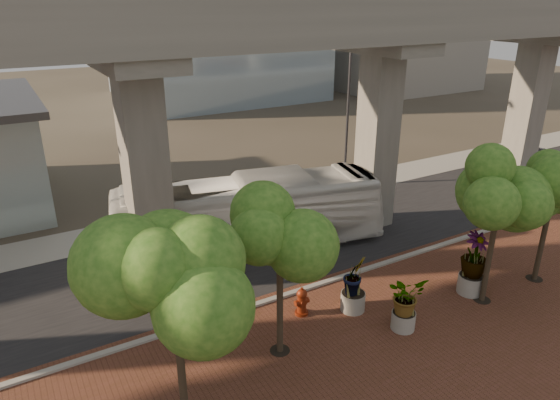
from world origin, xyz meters
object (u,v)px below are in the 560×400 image
fire_hydrant (302,302)px  transit_bus (249,214)px  planter_front (406,298)px  parked_car (522,155)px

fire_hydrant → transit_bus: bearing=82.2°
fire_hydrant → planter_front: (2.77, -2.64, 0.75)m
transit_bus → planter_front: (1.94, -8.69, -0.44)m
transit_bus → fire_hydrant: (-0.83, -6.04, -1.19)m
transit_bus → planter_front: transit_bus is taller
transit_bus → parked_car: transit_bus is taller
parked_car → fire_hydrant: parked_car is taller
fire_hydrant → planter_front: bearing=-43.7°
parked_car → planter_front: bearing=101.6°
parked_car → planter_front: planter_front is taller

